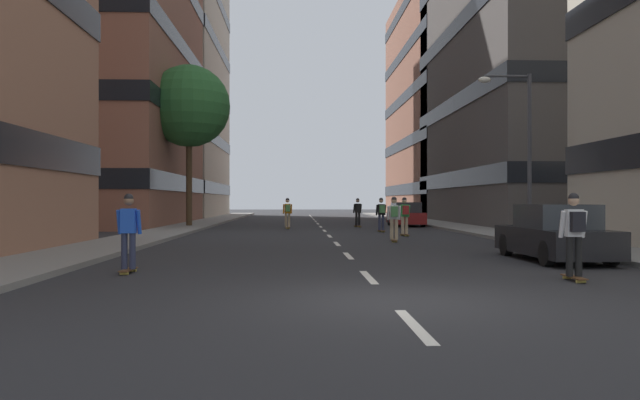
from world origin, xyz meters
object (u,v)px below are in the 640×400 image
skater_4 (358,211)px  skater_2 (381,212)px  parked_car_mid (555,235)px  skater_5 (405,214)px  skater_0 (288,211)px  parked_car_near (406,215)px  streetlamp_right (520,137)px  street_tree_near (189,107)px  skater_3 (574,231)px  skater_1 (394,216)px  skater_6 (128,229)px

skater_4 → skater_2: bearing=-84.1°
parked_car_mid → skater_5: 11.70m
parked_car_mid → skater_0: 20.55m
skater_5 → parked_car_near: bearing=79.5°
streetlamp_right → skater_0: 15.22m
street_tree_near → skater_5: street_tree_near is taller
skater_3 → skater_0: bearing=104.7°
parked_car_near → skater_1: skater_1 is taller
skater_2 → skater_5: (0.56, -3.66, 0.00)m
skater_0 → skater_2: (4.90, -3.96, 0.00)m
skater_5 → skater_6: bearing=-122.0°
street_tree_near → skater_1: 17.76m
streetlamp_right → skater_0: (-9.35, 11.60, -3.12)m
skater_0 → skater_6: (-3.24, -21.57, -0.03)m
skater_4 → skater_0: bearing=-154.9°
street_tree_near → streetlamp_right: street_tree_near is taller
skater_3 → skater_4: (-1.81, 25.28, -0.03)m
street_tree_near → skater_5: 15.89m
parked_car_mid → skater_0: (-7.47, 19.14, 0.32)m
skater_0 → skater_3: size_ratio=1.00×
streetlamp_right → skater_3: streetlamp_right is taller
skater_2 → skater_6: (-8.15, -17.61, -0.03)m
parked_car_mid → skater_6: bearing=-167.2°
streetlamp_right → skater_2: bearing=120.2°
parked_car_near → skater_4: bearing=-159.7°
street_tree_near → skater_2: size_ratio=5.41×
parked_car_mid → street_tree_near: bearing=123.0°
skater_3 → street_tree_near: bearing=115.9°
skater_0 → skater_2: size_ratio=1.00×
streetlamp_right → skater_2: size_ratio=3.65×
parked_car_near → skater_5: 11.00m
skater_3 → skater_6: (-9.34, 1.70, -0.03)m
streetlamp_right → skater_4: size_ratio=3.65×
skater_1 → skater_5: size_ratio=1.00×
skater_5 → skater_4: bearing=97.0°
skater_6 → skater_4: bearing=72.3°
skater_2 → skater_3: same height
skater_2 → skater_4: 6.00m
street_tree_near → skater_3: bearing=-64.1°
parked_car_near → skater_2: bearing=-109.8°
parked_car_near → parked_car_mid: 22.32m
streetlamp_right → skater_1: 5.90m
skater_5 → street_tree_near: bearing=141.3°
skater_4 → parked_car_near: bearing=20.3°
streetlamp_right → skater_5: size_ratio=3.65×
skater_0 → skater_5: bearing=-54.4°
parked_car_mid → skater_4: 21.38m
streetlamp_right → skater_6: streetlamp_right is taller
street_tree_near → skater_1: bearing=-51.8°
skater_1 → skater_5: 4.09m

